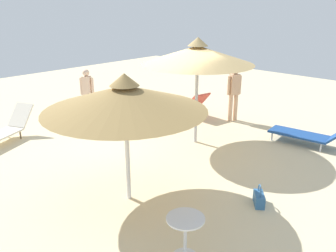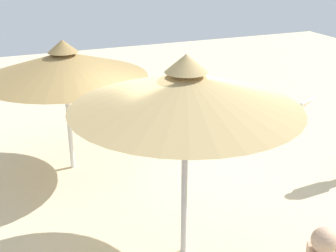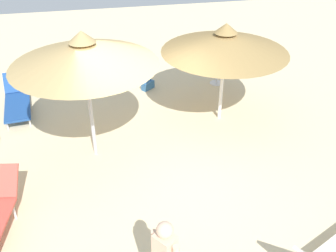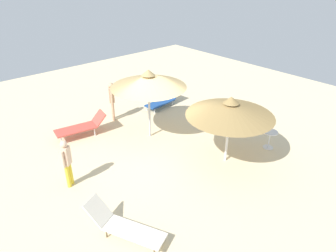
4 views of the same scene
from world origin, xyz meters
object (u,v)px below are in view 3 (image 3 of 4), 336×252
object	(u,v)px
handbag	(148,85)
side_table_round	(217,69)
parasol_umbrella_far_left	(84,53)
lounge_chair_near_left	(17,100)
parasol_umbrella_center	(225,42)

from	to	relation	value
handbag	side_table_round	distance (m)	2.08
parasol_umbrella_far_left	handbag	world-z (taller)	parasol_umbrella_far_left
handbag	side_table_round	bearing A→B (deg)	-1.68
lounge_chair_near_left	parasol_umbrella_far_left	bearing A→B (deg)	-51.31
parasol_umbrella_far_left	parasol_umbrella_center	world-z (taller)	parasol_umbrella_far_left
parasol_umbrella_far_left	lounge_chair_near_left	xyz separation A→B (m)	(-1.88, 2.35, -2.04)
parasol_umbrella_far_left	parasol_umbrella_center	distance (m)	3.29
parasol_umbrella_far_left	parasol_umbrella_center	size ratio (longest dim) A/B	0.98
parasol_umbrella_center	handbag	world-z (taller)	parasol_umbrella_center
lounge_chair_near_left	handbag	bearing A→B (deg)	8.35
parasol_umbrella_far_left	side_table_round	size ratio (longest dim) A/B	4.17
parasol_umbrella_far_left	lounge_chair_near_left	size ratio (longest dim) A/B	1.41
handbag	parasol_umbrella_far_left	bearing A→B (deg)	-119.71
lounge_chair_near_left	side_table_round	xyz separation A→B (m)	(5.57, 0.46, 0.16)
parasol_umbrella_far_left	lounge_chair_near_left	bearing A→B (deg)	128.69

